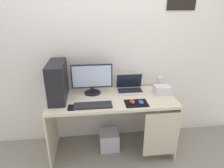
{
  "coord_description": "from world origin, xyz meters",
  "views": [
    {
      "loc": [
        -0.25,
        -2.12,
        1.82
      ],
      "look_at": [
        0.0,
        0.0,
        0.95
      ],
      "focal_mm": 31.57,
      "sensor_mm": 36.0,
      "label": 1
    }
  ],
  "objects_px": {
    "projector": "(162,90)",
    "cell_phone": "(71,108)",
    "monitor": "(92,79)",
    "subwoofer": "(109,140)",
    "mouse_left": "(132,102)",
    "keyboard": "(93,105)",
    "mouse_right": "(141,102)",
    "laptop": "(130,88)",
    "speaker": "(160,83)",
    "pc_tower": "(58,81)"
  },
  "relations": [
    {
      "from": "cell_phone",
      "to": "projector",
      "type": "bearing_deg",
      "value": 12.08
    },
    {
      "from": "speaker",
      "to": "subwoofer",
      "type": "bearing_deg",
      "value": -166.03
    },
    {
      "from": "keyboard",
      "to": "mouse_right",
      "type": "relative_size",
      "value": 4.38
    },
    {
      "from": "monitor",
      "to": "keyboard",
      "type": "height_order",
      "value": "monitor"
    },
    {
      "from": "speaker",
      "to": "mouse_left",
      "type": "distance_m",
      "value": 0.58
    },
    {
      "from": "speaker",
      "to": "subwoofer",
      "type": "distance_m",
      "value": 1.02
    },
    {
      "from": "projector",
      "to": "mouse_left",
      "type": "relative_size",
      "value": 2.08
    },
    {
      "from": "pc_tower",
      "to": "mouse_left",
      "type": "xyz_separation_m",
      "value": [
        0.84,
        -0.22,
        -0.2
      ]
    },
    {
      "from": "monitor",
      "to": "subwoofer",
      "type": "bearing_deg",
      "value": -32.63
    },
    {
      "from": "pc_tower",
      "to": "keyboard",
      "type": "relative_size",
      "value": 1.13
    },
    {
      "from": "projector",
      "to": "mouse_left",
      "type": "xyz_separation_m",
      "value": [
        -0.42,
        -0.21,
        -0.03
      ]
    },
    {
      "from": "laptop",
      "to": "mouse_right",
      "type": "relative_size",
      "value": 3.66
    },
    {
      "from": "keyboard",
      "to": "pc_tower",
      "type": "bearing_deg",
      "value": 148.86
    },
    {
      "from": "projector",
      "to": "laptop",
      "type": "bearing_deg",
      "value": 160.79
    },
    {
      "from": "pc_tower",
      "to": "speaker",
      "type": "xyz_separation_m",
      "value": [
        1.28,
        0.15,
        -0.14
      ]
    },
    {
      "from": "speaker",
      "to": "subwoofer",
      "type": "relative_size",
      "value": 0.67
    },
    {
      "from": "monitor",
      "to": "keyboard",
      "type": "distance_m",
      "value": 0.39
    },
    {
      "from": "mouse_left",
      "to": "keyboard",
      "type": "bearing_deg",
      "value": -177.43
    },
    {
      "from": "keyboard",
      "to": "monitor",
      "type": "bearing_deg",
      "value": 89.36
    },
    {
      "from": "monitor",
      "to": "mouse_left",
      "type": "bearing_deg",
      "value": -35.91
    },
    {
      "from": "mouse_left",
      "to": "laptop",
      "type": "bearing_deg",
      "value": 83.28
    },
    {
      "from": "subwoofer",
      "to": "keyboard",
      "type": "bearing_deg",
      "value": -132.46
    },
    {
      "from": "laptop",
      "to": "mouse_left",
      "type": "xyz_separation_m",
      "value": [
        -0.04,
        -0.34,
        -0.02
      ]
    },
    {
      "from": "pc_tower",
      "to": "laptop",
      "type": "distance_m",
      "value": 0.91
    },
    {
      "from": "pc_tower",
      "to": "speaker",
      "type": "bearing_deg",
      "value": 6.66
    },
    {
      "from": "pc_tower",
      "to": "mouse_left",
      "type": "height_order",
      "value": "pc_tower"
    },
    {
      "from": "cell_phone",
      "to": "subwoofer",
      "type": "xyz_separation_m",
      "value": [
        0.44,
        0.22,
        -0.65
      ]
    },
    {
      "from": "speaker",
      "to": "cell_phone",
      "type": "height_order",
      "value": "speaker"
    },
    {
      "from": "monitor",
      "to": "projector",
      "type": "relative_size",
      "value": 2.51
    },
    {
      "from": "projector",
      "to": "cell_phone",
      "type": "distance_m",
      "value": 1.13
    },
    {
      "from": "cell_phone",
      "to": "subwoofer",
      "type": "relative_size",
      "value": 0.53
    },
    {
      "from": "monitor",
      "to": "mouse_right",
      "type": "xyz_separation_m",
      "value": [
        0.54,
        -0.34,
        -0.17
      ]
    },
    {
      "from": "pc_tower",
      "to": "mouse_right",
      "type": "height_order",
      "value": "pc_tower"
    },
    {
      "from": "mouse_left",
      "to": "subwoofer",
      "type": "distance_m",
      "value": 0.74
    },
    {
      "from": "keyboard",
      "to": "cell_phone",
      "type": "height_order",
      "value": "keyboard"
    },
    {
      "from": "monitor",
      "to": "subwoofer",
      "type": "distance_m",
      "value": 0.87
    },
    {
      "from": "mouse_left",
      "to": "cell_phone",
      "type": "relative_size",
      "value": 0.74
    },
    {
      "from": "monitor",
      "to": "speaker",
      "type": "distance_m",
      "value": 0.89
    },
    {
      "from": "mouse_left",
      "to": "cell_phone",
      "type": "xyz_separation_m",
      "value": [
        -0.68,
        -0.03,
        -0.02
      ]
    },
    {
      "from": "keyboard",
      "to": "subwoofer",
      "type": "xyz_separation_m",
      "value": [
        0.2,
        0.22,
        -0.65
      ]
    },
    {
      "from": "laptop",
      "to": "projector",
      "type": "distance_m",
      "value": 0.41
    },
    {
      "from": "mouse_left",
      "to": "cell_phone",
      "type": "bearing_deg",
      "value": -177.57
    },
    {
      "from": "laptop",
      "to": "keyboard",
      "type": "distance_m",
      "value": 0.61
    },
    {
      "from": "pc_tower",
      "to": "mouse_right",
      "type": "bearing_deg",
      "value": -14.58
    },
    {
      "from": "projector",
      "to": "subwoofer",
      "type": "height_order",
      "value": "projector"
    },
    {
      "from": "speaker",
      "to": "projector",
      "type": "bearing_deg",
      "value": -97.13
    },
    {
      "from": "pc_tower",
      "to": "mouse_left",
      "type": "bearing_deg",
      "value": -14.56
    },
    {
      "from": "mouse_left",
      "to": "mouse_right",
      "type": "xyz_separation_m",
      "value": [
        0.09,
        -0.02,
        0.0
      ]
    },
    {
      "from": "projector",
      "to": "cell_phone",
      "type": "height_order",
      "value": "projector"
    },
    {
      "from": "keyboard",
      "to": "cell_phone",
      "type": "bearing_deg",
      "value": -177.82
    }
  ]
}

